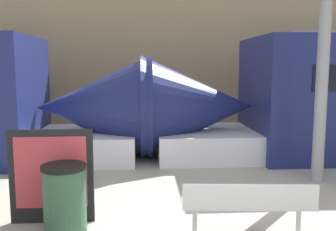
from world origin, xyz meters
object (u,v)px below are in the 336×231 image
at_px(trash_bin, 65,199).
at_px(bench_near, 248,202).
at_px(poster_board, 52,176).
at_px(support_column_near, 321,91).

bearing_deg(trash_bin, bench_near, -7.55).
height_order(poster_board, support_column_near, support_column_near).
bearing_deg(trash_bin, support_column_near, 23.92).
bearing_deg(bench_near, support_column_near, 53.40).
bearing_deg(support_column_near, poster_board, -160.98).
xyz_separation_m(poster_board, support_column_near, (4.94, 1.70, 1.15)).
height_order(bench_near, support_column_near, support_column_near).
distance_m(trash_bin, support_column_near, 5.29).
height_order(bench_near, poster_board, poster_board).
height_order(trash_bin, support_column_near, support_column_near).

